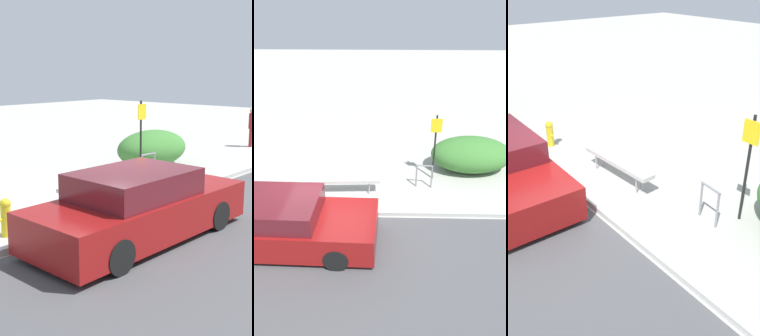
% 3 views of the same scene
% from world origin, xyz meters
% --- Properties ---
extents(ground_plane, '(60.00, 60.00, 0.00)m').
position_xyz_m(ground_plane, '(0.00, 0.00, 0.00)').
color(ground_plane, '#ADAAA3').
extents(curb, '(60.00, 0.20, 0.13)m').
position_xyz_m(curb, '(0.00, 0.00, 0.07)').
color(curb, '#B7B7B2').
rests_on(curb, ground_plane).
extents(bench, '(2.30, 0.47, 0.54)m').
position_xyz_m(bench, '(0.37, 1.14, 0.48)').
color(bench, '#99999E').
rests_on(bench, ground_plane).
extents(bike_rack, '(0.55, 0.12, 0.83)m').
position_xyz_m(bike_rack, '(2.96, 1.57, 0.50)').
color(bike_rack, gray).
rests_on(bike_rack, ground_plane).
extents(sign_post, '(0.36, 0.08, 2.30)m').
position_xyz_m(sign_post, '(3.32, 2.15, 1.38)').
color(sign_post, black).
rests_on(sign_post, ground_plane).
extents(shrub_hedge, '(2.87, 1.85, 1.22)m').
position_xyz_m(shrub_hedge, '(4.75, 2.84, 0.61)').
color(shrub_hedge, '#3D7A33').
rests_on(shrub_hedge, ground_plane).
extents(parked_car_near, '(4.76, 1.92, 1.37)m').
position_xyz_m(parked_car_near, '(-0.90, -1.30, 0.63)').
color(parked_car_near, black).
rests_on(parked_car_near, ground_plane).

